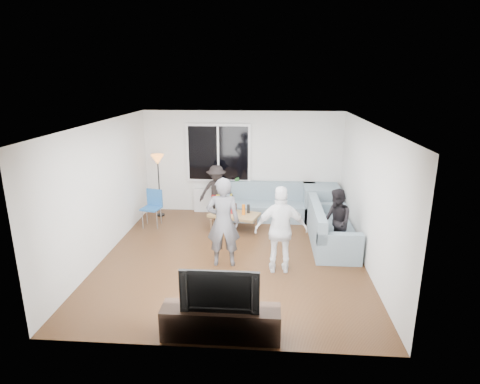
# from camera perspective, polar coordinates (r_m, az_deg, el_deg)

# --- Properties ---
(floor) EXTENTS (5.00, 5.50, 0.04)m
(floor) POSITION_cam_1_polar(r_m,az_deg,el_deg) (7.92, -1.05, -9.36)
(floor) COLOR #56351C
(floor) RESTS_ON ground
(ceiling) EXTENTS (5.00, 5.50, 0.04)m
(ceiling) POSITION_cam_1_polar(r_m,az_deg,el_deg) (7.19, -1.17, 9.98)
(ceiling) COLOR white
(ceiling) RESTS_ON ground
(wall_back) EXTENTS (5.00, 0.04, 2.60)m
(wall_back) POSITION_cam_1_polar(r_m,az_deg,el_deg) (10.13, 0.34, 4.26)
(wall_back) COLOR silver
(wall_back) RESTS_ON ground
(wall_front) EXTENTS (5.00, 0.04, 2.60)m
(wall_front) POSITION_cam_1_polar(r_m,az_deg,el_deg) (4.87, -4.15, -9.40)
(wall_front) COLOR silver
(wall_front) RESTS_ON ground
(wall_left) EXTENTS (0.04, 5.50, 2.60)m
(wall_left) POSITION_cam_1_polar(r_m,az_deg,el_deg) (8.07, -19.21, 0.22)
(wall_left) COLOR silver
(wall_left) RESTS_ON ground
(wall_right) EXTENTS (0.04, 5.50, 2.60)m
(wall_right) POSITION_cam_1_polar(r_m,az_deg,el_deg) (7.65, 18.05, -0.55)
(wall_right) COLOR silver
(wall_right) RESTS_ON ground
(window_frame) EXTENTS (1.62, 0.06, 1.47)m
(window_frame) POSITION_cam_1_polar(r_m,az_deg,el_deg) (10.06, -3.12, 5.61)
(window_frame) COLOR white
(window_frame) RESTS_ON wall_back
(window_glass) EXTENTS (1.50, 0.02, 1.35)m
(window_glass) POSITION_cam_1_polar(r_m,az_deg,el_deg) (10.02, -3.15, 5.56)
(window_glass) COLOR black
(window_glass) RESTS_ON window_frame
(window_mullion) EXTENTS (0.05, 0.03, 1.35)m
(window_mullion) POSITION_cam_1_polar(r_m,az_deg,el_deg) (10.01, -3.15, 5.55)
(window_mullion) COLOR white
(window_mullion) RESTS_ON window_frame
(radiator) EXTENTS (1.30, 0.12, 0.62)m
(radiator) POSITION_cam_1_polar(r_m,az_deg,el_deg) (10.32, -3.04, -1.22)
(radiator) COLOR silver
(radiator) RESTS_ON floor
(potted_plant) EXTENTS (0.20, 0.17, 0.34)m
(potted_plant) POSITION_cam_1_polar(r_m,az_deg,el_deg) (10.11, -0.59, 1.26)
(potted_plant) COLOR #296528
(potted_plant) RESTS_ON radiator
(vase) EXTENTS (0.21, 0.21, 0.19)m
(vase) POSITION_cam_1_polar(r_m,az_deg,el_deg) (10.19, -3.58, 0.92)
(vase) COLOR white
(vase) RESTS_ON radiator
(sofa_back_section) EXTENTS (2.30, 0.85, 0.85)m
(sofa_back_section) POSITION_cam_1_polar(r_m,az_deg,el_deg) (9.85, 4.17, -1.41)
(sofa_back_section) COLOR slate
(sofa_back_section) RESTS_ON floor
(sofa_right_section) EXTENTS (2.00, 0.85, 0.85)m
(sofa_right_section) POSITION_cam_1_polar(r_m,az_deg,el_deg) (8.49, 13.14, -4.74)
(sofa_right_section) COLOR slate
(sofa_right_section) RESTS_ON floor
(sofa_corner) EXTENTS (0.85, 0.85, 0.85)m
(sofa_corner) POSITION_cam_1_polar(r_m,az_deg,el_deg) (9.93, 11.55, -1.54)
(sofa_corner) COLOR slate
(sofa_corner) RESTS_ON floor
(cushion_yellow) EXTENTS (0.38, 0.32, 0.14)m
(cushion_yellow) POSITION_cam_1_polar(r_m,az_deg,el_deg) (9.86, -2.30, -0.83)
(cushion_yellow) COLOR gold
(cushion_yellow) RESTS_ON sofa_back_section
(cushion_red) EXTENTS (0.41, 0.36, 0.13)m
(cushion_red) POSITION_cam_1_polar(r_m,az_deg,el_deg) (9.95, -2.87, -0.68)
(cushion_red) COLOR maroon
(cushion_red) RESTS_ON sofa_back_section
(coffee_table) EXTENTS (1.23, 0.89, 0.40)m
(coffee_table) POSITION_cam_1_polar(r_m,az_deg,el_deg) (9.13, -0.85, -4.30)
(coffee_table) COLOR #A5874F
(coffee_table) RESTS_ON floor
(pitcher) EXTENTS (0.17, 0.17, 0.17)m
(pitcher) POSITION_cam_1_polar(r_m,az_deg,el_deg) (9.09, -1.17, -2.48)
(pitcher) COLOR maroon
(pitcher) RESTS_ON coffee_table
(side_chair) EXTENTS (0.48, 0.48, 0.86)m
(side_chair) POSITION_cam_1_polar(r_m,az_deg,el_deg) (9.52, -12.62, -2.37)
(side_chair) COLOR #245B9C
(side_chair) RESTS_ON floor
(floor_lamp) EXTENTS (0.32, 0.32, 1.56)m
(floor_lamp) POSITION_cam_1_polar(r_m,az_deg,el_deg) (10.11, -11.54, 0.87)
(floor_lamp) COLOR orange
(floor_lamp) RESTS_ON floor
(player_left) EXTENTS (0.64, 0.44, 1.69)m
(player_left) POSITION_cam_1_polar(r_m,az_deg,el_deg) (7.28, -2.43, -4.36)
(player_left) COLOR #4D4D52
(player_left) RESTS_ON floor
(player_right) EXTENTS (0.95, 0.43, 1.60)m
(player_right) POSITION_cam_1_polar(r_m,az_deg,el_deg) (7.08, 5.92, -5.45)
(player_right) COLOR white
(player_right) RESTS_ON floor
(spectator_right) EXTENTS (0.63, 0.74, 1.32)m
(spectator_right) POSITION_cam_1_polar(r_m,az_deg,el_deg) (8.04, 13.67, -4.21)
(spectator_right) COLOR black
(spectator_right) RESTS_ON floor
(spectator_back) EXTENTS (0.93, 0.65, 1.32)m
(spectator_back) POSITION_cam_1_polar(r_m,az_deg,el_deg) (9.89, -3.38, 0.11)
(spectator_back) COLOR black
(spectator_back) RESTS_ON floor
(tv_console) EXTENTS (1.60, 0.40, 0.44)m
(tv_console) POSITION_cam_1_polar(r_m,az_deg,el_deg) (5.64, -2.76, -18.17)
(tv_console) COLOR black
(tv_console) RESTS_ON floor
(television) EXTENTS (1.04, 0.14, 0.60)m
(television) POSITION_cam_1_polar(r_m,az_deg,el_deg) (5.36, -2.83, -13.58)
(television) COLOR black
(television) RESTS_ON tv_console
(bottle_a) EXTENTS (0.07, 0.07, 0.25)m
(bottle_a) POSITION_cam_1_polar(r_m,az_deg,el_deg) (9.11, -2.39, -2.20)
(bottle_a) COLOR red
(bottle_a) RESTS_ON coffee_table
(bottle_e) EXTENTS (0.07, 0.07, 0.20)m
(bottle_e) POSITION_cam_1_polar(r_m,az_deg,el_deg) (9.08, 1.22, -2.41)
(bottle_e) COLOR black
(bottle_e) RESTS_ON coffee_table
(bottle_d) EXTENTS (0.07, 0.07, 0.24)m
(bottle_d) POSITION_cam_1_polar(r_m,az_deg,el_deg) (8.96, 0.52, -2.55)
(bottle_d) COLOR orange
(bottle_d) RESTS_ON coffee_table
(bottle_c) EXTENTS (0.07, 0.07, 0.19)m
(bottle_c) POSITION_cam_1_polar(r_m,az_deg,el_deg) (9.19, -0.68, -2.22)
(bottle_c) COLOR #33180B
(bottle_c) RESTS_ON coffee_table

